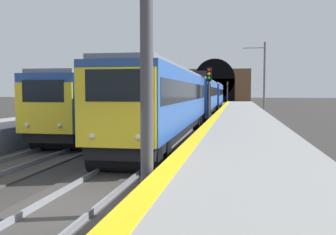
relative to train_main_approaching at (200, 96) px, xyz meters
name	(u,v)px	position (x,y,z in m)	size (l,w,h in m)	color
ground_plane	(68,211)	(-31.35, 0.00, -2.29)	(320.00, 320.00, 0.00)	#302D2B
platform_right	(251,197)	(-31.35, -4.14, -1.74)	(112.00, 4.07, 1.10)	gray
platform_right_edge_strip	(168,168)	(-31.35, -2.36, -1.19)	(112.00, 0.50, 0.01)	yellow
track_main_line	(68,210)	(-31.35, 0.00, -2.25)	(160.00, 2.84, 0.21)	#383533
train_main_approaching	(200,96)	(0.00, 0.00, 0.00)	(56.80, 2.94, 4.90)	#264C99
train_adjacent_platform	(166,97)	(3.91, 4.37, -0.13)	(57.68, 2.89, 3.78)	#264C99
railway_signal_mid	(209,91)	(-10.95, -1.71, 0.51)	(0.39, 0.38, 4.58)	#38383D
railway_signal_far	(227,90)	(40.41, -1.71, 0.69)	(0.39, 0.38, 4.88)	#38383D
tunnel_portal	(215,85)	(61.41, 2.18, 2.07)	(2.77, 18.73, 11.30)	brown
catenary_mast_near	(264,79)	(1.66, -6.54, 1.81)	(0.22, 2.39, 7.94)	#595B60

